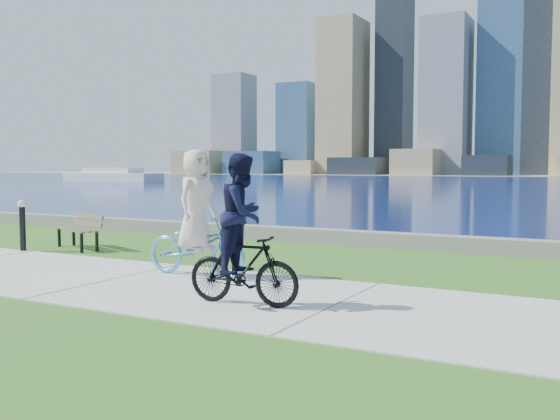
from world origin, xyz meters
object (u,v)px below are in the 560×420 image
(cyclist_woman, at_px, (196,229))
(cyclist_man, at_px, (243,242))
(bollard_lamp, at_px, (22,222))
(park_bench, at_px, (81,228))

(cyclist_woman, relative_size, cyclist_man, 1.06)
(bollard_lamp, height_order, cyclist_woman, cyclist_woman)
(bollard_lamp, bearing_deg, cyclist_man, -17.69)
(cyclist_woman, xyz_separation_m, cyclist_man, (1.87, -1.51, 0.06))
(cyclist_woman, distance_m, cyclist_man, 2.40)
(cyclist_man, bearing_deg, park_bench, 58.83)
(cyclist_woman, bearing_deg, cyclist_man, -128.46)
(cyclist_woman, height_order, cyclist_man, cyclist_woman)
(park_bench, bearing_deg, cyclist_woman, 1.06)
(bollard_lamp, relative_size, cyclist_man, 0.57)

